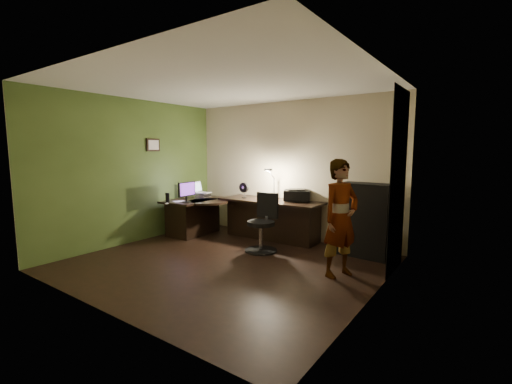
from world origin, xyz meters
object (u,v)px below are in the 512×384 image
Objects in this scene: office_chair at (261,223)px; monitor at (186,195)px; person at (341,218)px; desk_right at (270,220)px; cabinet at (365,220)px; desk_left at (195,217)px.

monitor is at bearing -178.89° from office_chair.
monitor is 3.22m from person.
monitor is at bearing -145.66° from desk_right.
person is (3.21, -0.16, -0.06)m from monitor.
cabinet is at bearing 22.83° from office_chair.
cabinet is 0.74× the size of person.
cabinet is at bearing 23.79° from person.
monitor reaches higher than office_chair.
cabinet is 2.74× the size of monitor.
office_chair is (0.32, -0.80, 0.11)m from desk_right.
monitor is at bearing -69.82° from desk_left.
office_chair is (-1.55, -0.78, -0.10)m from cabinet.
desk_right is 1.71× the size of cabinet.
office_chair is 0.62× the size of person.
desk_left is at bearing -159.82° from desk_right.
desk_right is 1.88m from cabinet.
cabinet reaches higher than desk_right.
person is at bearing -6.54° from monitor.
desk_right is at bearing -177.37° from cabinet.
cabinet is 1.11m from person.
person is (1.54, -0.31, 0.31)m from office_chair.
monitor is 0.44× the size of office_chair.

